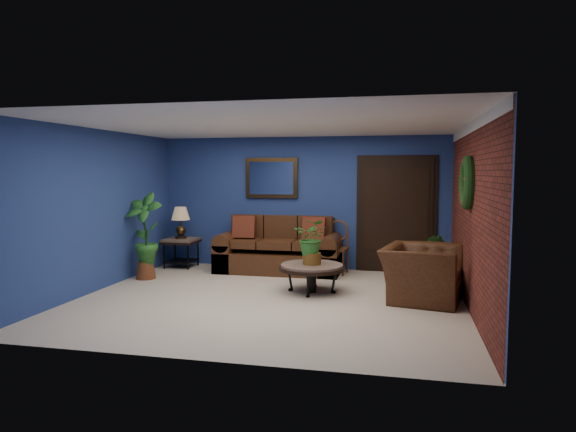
% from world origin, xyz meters
% --- Properties ---
extents(floor, '(5.50, 5.50, 0.00)m').
position_xyz_m(floor, '(0.00, 0.00, 0.00)').
color(floor, beige).
rests_on(floor, ground).
extents(wall_back, '(5.50, 0.04, 2.50)m').
position_xyz_m(wall_back, '(0.00, 2.50, 1.25)').
color(wall_back, navy).
rests_on(wall_back, ground).
extents(wall_left, '(0.04, 5.00, 2.50)m').
position_xyz_m(wall_left, '(-2.75, 0.00, 1.25)').
color(wall_left, navy).
rests_on(wall_left, ground).
extents(wall_right_brick, '(0.04, 5.00, 2.50)m').
position_xyz_m(wall_right_brick, '(2.75, 0.00, 1.25)').
color(wall_right_brick, maroon).
rests_on(wall_right_brick, ground).
extents(ceiling, '(5.50, 5.00, 0.02)m').
position_xyz_m(ceiling, '(0.00, 0.00, 2.50)').
color(ceiling, white).
rests_on(ceiling, wall_back).
extents(crown_molding, '(0.03, 5.00, 0.14)m').
position_xyz_m(crown_molding, '(2.72, 0.00, 2.43)').
color(crown_molding, white).
rests_on(crown_molding, wall_right_brick).
extents(wall_mirror, '(1.02, 0.06, 0.77)m').
position_xyz_m(wall_mirror, '(-0.60, 2.46, 1.72)').
color(wall_mirror, '#442F17').
rests_on(wall_mirror, wall_back).
extents(closet_door, '(1.44, 0.06, 2.18)m').
position_xyz_m(closet_door, '(1.75, 2.47, 1.05)').
color(closet_door, black).
rests_on(closet_door, wall_back).
extents(wreath, '(0.16, 0.72, 0.72)m').
position_xyz_m(wreath, '(2.69, 0.05, 1.70)').
color(wreath, black).
rests_on(wreath, wall_right_brick).
extents(sofa, '(2.26, 0.98, 1.02)m').
position_xyz_m(sofa, '(-0.35, 2.09, 0.33)').
color(sofa, '#492B14').
rests_on(sofa, ground).
extents(coffee_table, '(1.01, 1.01, 0.43)m').
position_xyz_m(coffee_table, '(0.52, 0.56, 0.37)').
color(coffee_table, '#514A47').
rests_on(coffee_table, ground).
extents(end_table, '(0.61, 0.61, 0.56)m').
position_xyz_m(end_table, '(-2.30, 2.05, 0.43)').
color(end_table, '#514A47').
rests_on(end_table, ground).
extents(table_lamp, '(0.35, 0.35, 0.59)m').
position_xyz_m(table_lamp, '(-2.30, 2.05, 0.94)').
color(table_lamp, '#442F17').
rests_on(table_lamp, end_table).
extents(side_chair, '(0.45, 0.45, 0.96)m').
position_xyz_m(side_chair, '(0.71, 2.12, 0.54)').
color(side_chair, '#542F18').
rests_on(side_chair, ground).
extents(armchair, '(1.27, 1.39, 0.78)m').
position_xyz_m(armchair, '(2.15, 0.43, 0.39)').
color(armchair, '#492B14').
rests_on(armchair, ground).
extents(coffee_plant, '(0.57, 0.52, 0.70)m').
position_xyz_m(coffee_plant, '(0.52, 0.56, 0.81)').
color(coffee_plant, brown).
rests_on(coffee_plant, coffee_table).
extents(floor_plant, '(0.43, 0.38, 0.82)m').
position_xyz_m(floor_plant, '(2.35, 1.58, 0.42)').
color(floor_plant, brown).
rests_on(floor_plant, ground).
extents(tall_plant, '(0.72, 0.54, 1.49)m').
position_xyz_m(tall_plant, '(-2.45, 0.91, 0.81)').
color(tall_plant, brown).
rests_on(tall_plant, ground).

